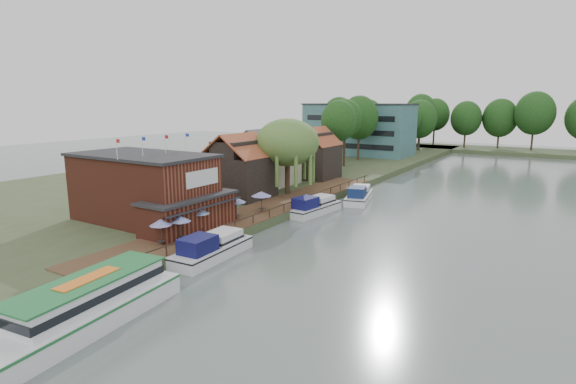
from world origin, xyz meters
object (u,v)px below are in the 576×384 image
Objects in this scene: pub at (157,189)px; umbrella_3 at (236,208)px; umbrella_0 at (161,232)px; cruiser_1 at (314,204)px; cottage_a at (239,166)px; cruiser_2 at (359,193)px; umbrella_4 at (261,202)px; hotel_block at (359,129)px; umbrella_2 at (200,220)px; willow at (287,157)px; cottage_c at (314,153)px; tour_boat at (80,305)px; cruiser_0 at (212,245)px; umbrella_1 at (180,228)px; swan at (165,292)px; cottage_b at (264,157)px.

umbrella_3 is (6.08, 5.53, -2.36)m from pub.
cruiser_1 is at bearing 79.89° from umbrella_0.
cruiser_1 is at bearing 57.78° from pub.
cottage_a is 16.99m from cruiser_2.
umbrella_3 is at bearing -95.80° from umbrella_4.
hotel_block is 2.61× the size of cruiser_1.
umbrella_2 is 26.16m from cruiser_2.
hotel_block is 63.27m from umbrella_4.
willow is at bearing 97.77° from umbrella_2.
umbrella_4 is at bearing -123.87° from cruiser_2.
umbrella_2 is at bearing -91.30° from umbrella_4.
umbrella_3 is at bearing -121.19° from cruiser_2.
cottage_c reaches higher than umbrella_4.
umbrella_2 is 0.24× the size of cruiser_1.
umbrella_3 reaches higher than cruiser_2.
tour_boat is (1.99, -32.79, 0.36)m from cruiser_1.
cruiser_0 is (3.91, -2.76, -1.07)m from umbrella_2.
pub is 2.05× the size of cruiser_1.
umbrella_3 is (7.08, -9.47, -2.96)m from cottage_a.
umbrella_1 is at bearing -85.95° from umbrella_3.
cruiser_2 is at bearing 82.87° from cruiser_0.
cruiser_2 reaches higher than cruiser_1.
cottage_c is at bearing 104.04° from willow.
umbrella_1 is 9.63m from swan.
umbrella_4 is 7.27m from cruiser_1.
cottage_b is (-4.00, 25.00, 0.60)m from pub.
umbrella_2 is at bearing 98.16° from umbrella_1.
umbrella_3 is (-0.63, 8.94, 0.00)m from umbrella_1.
umbrella_1 is 3.13m from umbrella_2.
swan is (6.06, -20.40, -2.07)m from umbrella_4.
swan is (6.47, -16.31, -2.07)m from umbrella_3.
cottage_b is 39.75m from swan.
umbrella_3 is 0.17× the size of tour_boat.
tour_boat is at bearing -75.23° from umbrella_3.
umbrella_0 is 0.17× the size of tour_boat.
cottage_b is 4.04× the size of umbrella_3.
hotel_block is at bearing 101.19° from umbrella_1.
hotel_block is 2.44× the size of willow.
umbrella_4 is at bearing 84.20° from umbrella_3.
cottage_a is 3.55× the size of umbrella_4.
tour_boat is at bearing -77.03° from willow.
pub reaches higher than cruiser_1.
umbrella_1 is 1.00× the size of umbrella_2.
cottage_b is 0.98× the size of cruiser_2.
hotel_block is at bearing 102.71° from willow.
willow reaches higher than cottage_b.
umbrella_0 and umbrella_2 have the same top height.
tour_boat is (20.00, -87.91, -5.62)m from hotel_block.
hotel_block is 56.47m from cottage_a.
cottage_a is at bearing 112.74° from umbrella_1.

